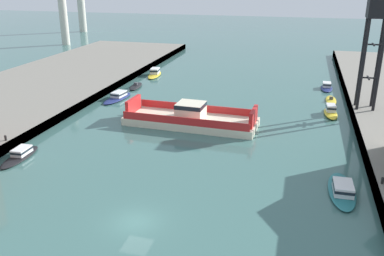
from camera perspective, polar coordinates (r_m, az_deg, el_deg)
The scene contains 13 objects.
ground_plane at distance 37.79m, azimuth -7.80°, elevation -12.78°, with size 400.00×400.00×0.00m, color #3D6660.
chain_ferry at distance 59.89m, azimuth -0.17°, elevation 1.38°, with size 19.47×7.31×3.36m.
moored_boat_near_left at distance 53.49m, azimuth -22.68°, elevation -3.39°, with size 2.45×6.97×1.15m.
moored_boat_near_right at distance 44.17m, azimuth 20.12°, elevation -7.97°, with size 2.87×8.27×1.33m.
moored_boat_mid_left at distance 83.84m, azimuth 18.17°, elevation 5.49°, with size 2.16×6.15×1.21m.
moored_boat_mid_right at distance 90.95m, azimuth -5.19°, elevation 7.62°, with size 3.43×8.04×1.55m.
moored_boat_far_left at distance 81.37m, azimuth -7.80°, elevation 5.76°, with size 2.59×6.15×1.03m.
moored_boat_far_right at distance 68.14m, azimuth 18.68°, elevation 2.24°, with size 2.40×6.25×1.55m.
moored_boat_upstream_a at distance 74.00m, azimuth -10.23°, elevation 4.31°, with size 3.48×8.32×1.28m.
moored_boat_upstream_b at distance 75.56m, azimuth 18.72°, elevation 3.65°, with size 1.77×6.26×0.85m.
crane_tower at distance 66.88m, azimuth 24.16°, elevation 12.70°, with size 3.01×3.01×16.14m.
bollard_left_aft at distance 56.02m, azimuth -24.44°, elevation -1.21°, with size 0.32×0.32×0.71m.
bollard_right_aft at distance 44.81m, azimuth 24.92°, elevation -6.56°, with size 0.32×0.32×0.71m.
Camera 1 is at (12.96, -28.94, 20.55)m, focal length 38.47 mm.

